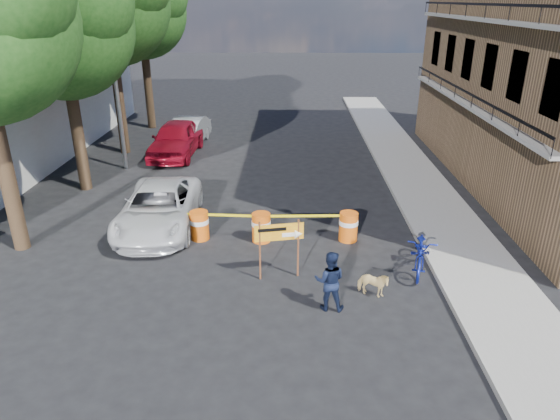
{
  "coord_description": "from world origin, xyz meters",
  "views": [
    {
      "loc": [
        1.13,
        -11.05,
        6.83
      ],
      "look_at": [
        0.86,
        1.95,
        1.3
      ],
      "focal_mm": 32.0,
      "sensor_mm": 36.0,
      "label": 1
    }
  ],
  "objects_px": {
    "suv_white": "(159,208)",
    "sedan_red": "(176,139)",
    "pedestrian": "(330,281)",
    "dog": "(373,284)",
    "barrel_mid_right": "(261,227)",
    "barrel_far_right": "(348,226)",
    "barrel_mid_left": "(199,225)",
    "detour_sign": "(285,237)",
    "sedan_silver": "(187,132)",
    "bicycle": "(423,235)",
    "barrel_far_left": "(148,224)"
  },
  "relations": [
    {
      "from": "detour_sign",
      "to": "sedan_red",
      "type": "height_order",
      "value": "detour_sign"
    },
    {
      "from": "barrel_mid_right",
      "to": "suv_white",
      "type": "height_order",
      "value": "suv_white"
    },
    {
      "from": "sedan_red",
      "to": "sedan_silver",
      "type": "distance_m",
      "value": 1.78
    },
    {
      "from": "barrel_far_left",
      "to": "barrel_mid_right",
      "type": "bearing_deg",
      "value": -2.07
    },
    {
      "from": "suv_white",
      "to": "sedan_silver",
      "type": "height_order",
      "value": "suv_white"
    },
    {
      "from": "barrel_far_left",
      "to": "dog",
      "type": "xyz_separation_m",
      "value": [
        6.39,
        -3.13,
        -0.13
      ]
    },
    {
      "from": "detour_sign",
      "to": "sedan_red",
      "type": "relative_size",
      "value": 0.35
    },
    {
      "from": "pedestrian",
      "to": "sedan_silver",
      "type": "xyz_separation_m",
      "value": [
        -6.09,
        14.24,
        -0.07
      ]
    },
    {
      "from": "barrel_mid_right",
      "to": "suv_white",
      "type": "xyz_separation_m",
      "value": [
        -3.32,
        0.91,
        0.21
      ]
    },
    {
      "from": "dog",
      "to": "suv_white",
      "type": "relative_size",
      "value": 0.16
    },
    {
      "from": "barrel_mid_left",
      "to": "pedestrian",
      "type": "relative_size",
      "value": 0.6
    },
    {
      "from": "pedestrian",
      "to": "dog",
      "type": "relative_size",
      "value": 1.86
    },
    {
      "from": "barrel_mid_right",
      "to": "dog",
      "type": "xyz_separation_m",
      "value": [
        2.92,
        -3.0,
        -0.13
      ]
    },
    {
      "from": "barrel_mid_left",
      "to": "dog",
      "type": "xyz_separation_m",
      "value": [
        4.81,
        -3.11,
        -0.13
      ]
    },
    {
      "from": "barrel_far_left",
      "to": "barrel_far_right",
      "type": "bearing_deg",
      "value": -0.13
    },
    {
      "from": "bicycle",
      "to": "dog",
      "type": "height_order",
      "value": "bicycle"
    },
    {
      "from": "barrel_mid_right",
      "to": "barrel_far_right",
      "type": "xyz_separation_m",
      "value": [
        2.64,
        0.11,
        0.0
      ]
    },
    {
      "from": "pedestrian",
      "to": "sedan_silver",
      "type": "relative_size",
      "value": 0.37
    },
    {
      "from": "barrel_far_right",
      "to": "detour_sign",
      "type": "xyz_separation_m",
      "value": [
        -1.9,
        -2.25,
        0.72
      ]
    },
    {
      "from": "suv_white",
      "to": "barrel_mid_left",
      "type": "bearing_deg",
      "value": -32.01
    },
    {
      "from": "pedestrian",
      "to": "bicycle",
      "type": "bearing_deg",
      "value": -137.95
    },
    {
      "from": "barrel_mid_left",
      "to": "sedan_silver",
      "type": "bearing_deg",
      "value": 102.73
    },
    {
      "from": "barrel_far_left",
      "to": "sedan_red",
      "type": "distance_m",
      "value": 8.86
    },
    {
      "from": "suv_white",
      "to": "detour_sign",
      "type": "bearing_deg",
      "value": -39.48
    },
    {
      "from": "barrel_far_left",
      "to": "sedan_silver",
      "type": "relative_size",
      "value": 0.22
    },
    {
      "from": "barrel_far_left",
      "to": "pedestrian",
      "type": "bearing_deg",
      "value": -34.87
    },
    {
      "from": "dog",
      "to": "sedan_silver",
      "type": "distance_m",
      "value": 15.48
    },
    {
      "from": "barrel_mid_left",
      "to": "suv_white",
      "type": "distance_m",
      "value": 1.65
    },
    {
      "from": "pedestrian",
      "to": "sedan_red",
      "type": "distance_m",
      "value": 13.97
    },
    {
      "from": "bicycle",
      "to": "suv_white",
      "type": "xyz_separation_m",
      "value": [
        -7.72,
        2.59,
        -0.37
      ]
    },
    {
      "from": "barrel_far_right",
      "to": "suv_white",
      "type": "bearing_deg",
      "value": 172.4
    },
    {
      "from": "detour_sign",
      "to": "barrel_mid_left",
      "type": "bearing_deg",
      "value": 128.46
    },
    {
      "from": "bicycle",
      "to": "sedan_red",
      "type": "height_order",
      "value": "bicycle"
    },
    {
      "from": "barrel_far_right",
      "to": "pedestrian",
      "type": "distance_m",
      "value": 3.77
    },
    {
      "from": "barrel_far_right",
      "to": "detour_sign",
      "type": "height_order",
      "value": "detour_sign"
    },
    {
      "from": "sedan_silver",
      "to": "suv_white",
      "type": "bearing_deg",
      "value": -78.48
    },
    {
      "from": "barrel_mid_left",
      "to": "barrel_far_right",
      "type": "relative_size",
      "value": 1.0
    },
    {
      "from": "barrel_far_left",
      "to": "dog",
      "type": "bearing_deg",
      "value": -26.09
    },
    {
      "from": "pedestrian",
      "to": "sedan_silver",
      "type": "bearing_deg",
      "value": -60.57
    },
    {
      "from": "detour_sign",
      "to": "bicycle",
      "type": "height_order",
      "value": "bicycle"
    },
    {
      "from": "detour_sign",
      "to": "dog",
      "type": "bearing_deg",
      "value": -32.9
    },
    {
      "from": "barrel_mid_right",
      "to": "dog",
      "type": "height_order",
      "value": "barrel_mid_right"
    },
    {
      "from": "barrel_mid_left",
      "to": "barrel_mid_right",
      "type": "bearing_deg",
      "value": -3.19
    },
    {
      "from": "pedestrian",
      "to": "barrel_far_left",
      "type": "bearing_deg",
      "value": -28.59
    },
    {
      "from": "sedan_silver",
      "to": "barrel_mid_right",
      "type": "bearing_deg",
      "value": -62.3
    },
    {
      "from": "detour_sign",
      "to": "sedan_silver",
      "type": "bearing_deg",
      "value": 100.24
    },
    {
      "from": "barrel_mid_right",
      "to": "barrel_far_right",
      "type": "distance_m",
      "value": 2.64
    },
    {
      "from": "suv_white",
      "to": "sedan_red",
      "type": "height_order",
      "value": "sedan_red"
    },
    {
      "from": "barrel_mid_left",
      "to": "sedan_silver",
      "type": "height_order",
      "value": "sedan_silver"
    },
    {
      "from": "barrel_mid_right",
      "to": "pedestrian",
      "type": "height_order",
      "value": "pedestrian"
    }
  ]
}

